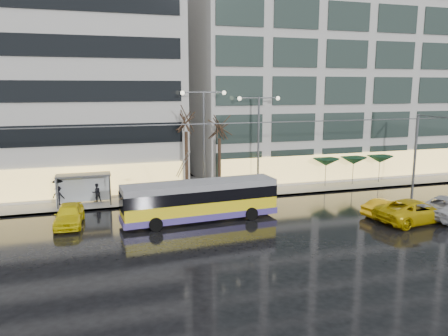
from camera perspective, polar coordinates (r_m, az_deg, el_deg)
name	(u,v)px	position (r m, az deg, el deg)	size (l,w,h in m)	color
ground	(216,239)	(27.92, -1.05, -9.31)	(140.00, 140.00, 0.00)	black
sidewalk	(196,188)	(41.40, -3.67, -2.62)	(80.00, 10.00, 0.15)	gray
kerb	(210,201)	(36.74, -1.90, -4.30)	(80.00, 0.10, 0.15)	slate
building_right	(333,58)	(51.51, 14.08, 13.75)	(32.00, 14.00, 25.00)	#BCBAB3
trolleybus	(200,202)	(31.34, -3.12, -4.42)	(11.29, 4.57, 5.18)	yellow
catenary	(201,154)	(34.59, -3.07, 1.83)	(42.24, 5.12, 7.00)	#595B60
bus_shelter	(79,183)	(36.76, -18.45, -1.82)	(4.20, 1.60, 2.51)	#595B60
street_lamp_near	(204,129)	(37.38, -2.65, 5.16)	(3.96, 0.36, 9.03)	#595B60
street_lamp_far	(259,130)	(38.93, 4.53, 4.95)	(3.96, 0.36, 8.53)	#595B60
tree_a	(186,116)	(37.15, -5.00, 6.80)	(3.20, 3.20, 8.40)	black
tree_b	(219,123)	(38.12, -0.61, 5.90)	(3.20, 3.20, 7.70)	black
parasol_a	(326,162)	(42.56, 13.18, 0.74)	(2.50, 2.50, 2.65)	#595B60
parasol_b	(354,161)	(44.13, 16.56, 0.92)	(2.50, 2.50, 2.65)	#595B60
parasol_c	(380,159)	(45.84, 19.70, 1.09)	(2.50, 2.50, 2.65)	#595B60
taxi_a	(69,215)	(32.28, -19.57, -5.75)	(1.81, 4.50, 1.53)	yellow
taxi_b	(386,208)	(34.71, 20.45, -4.89)	(1.37, 3.92, 1.29)	#FBAF0D
taxi_c	(415,211)	(33.95, 23.64, -5.15)	(2.73, 5.91, 1.64)	gold
pedestrian_a	(128,187)	(35.65, -12.37, -2.47)	(1.21, 1.22, 2.19)	black
pedestrian_b	(97,192)	(37.50, -16.31, -3.08)	(0.93, 0.84, 1.56)	black
pedestrian_c	(58,191)	(37.38, -20.86, -2.86)	(1.13, 1.08, 2.11)	black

